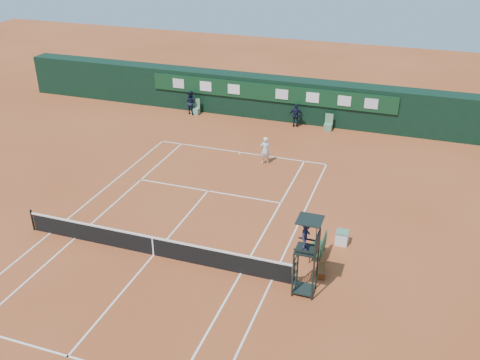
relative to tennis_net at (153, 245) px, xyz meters
The scene contains 14 objects.
ground 0.51m from the tennis_net, ahead, with size 90.00×90.00×0.00m, color #A95028.
court_lines 0.50m from the tennis_net, ahead, with size 11.05×23.85×0.01m.
tennis_net is the anchor object (origin of this frame).
back_wall 18.77m from the tennis_net, 90.00° to the left, with size 40.00×1.65×3.00m.
linesman_chair_left 18.33m from the tennis_net, 107.46° to the left, with size 0.55×0.50×1.15m.
linesman_chair_right 18.05m from the tennis_net, 75.57° to the left, with size 0.55×0.50×1.15m.
umpire_chair 7.18m from the tennis_net, ahead, with size 0.96×0.95×3.42m.
player_bench 7.36m from the tennis_net, 17.64° to the left, with size 0.56×1.20×1.10m.
tennis_bag 7.39m from the tennis_net, ahead, with size 0.37×0.84×0.31m, color black.
cooler 8.58m from the tennis_net, 25.30° to the left, with size 0.57×0.57×0.65m.
tennis_ball 8.34m from the tennis_net, 80.03° to the left, with size 0.07×0.07×0.07m, color #ADC72E.
player 11.03m from the tennis_net, 80.03° to the left, with size 0.62×0.41×1.71m, color silver.
ball_kid_left 18.39m from the tennis_net, 108.53° to the left, with size 0.86×0.67×1.78m, color black.
ball_kid_right 17.52m from the tennis_net, 82.76° to the left, with size 0.98×0.41×1.68m, color black.
Camera 1 is at (10.09, -17.35, 13.79)m, focal length 40.00 mm.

